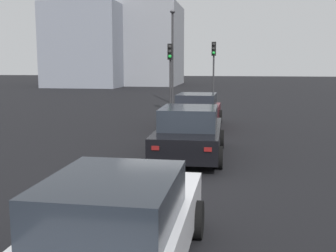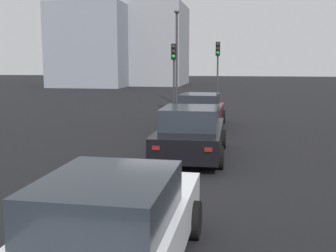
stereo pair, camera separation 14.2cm
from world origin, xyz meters
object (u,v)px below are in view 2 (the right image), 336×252
Objects in this scene: traffic_light_near_left at (174,63)px; street_lamp_kerbside at (177,48)px; car_maroon_lead at (200,111)px; car_white_third at (112,228)px; car_black_second at (191,133)px; traffic_light_near_right at (218,60)px.

traffic_light_near_left is 5.85m from street_lamp_kerbside.
car_maroon_lead is 5.81m from traffic_light_near_left.
car_white_third is at bearing -173.54° from street_lamp_kerbside.
street_lamp_kerbside is (24.53, 2.78, 3.16)m from car_white_third.
street_lamp_kerbside reaches higher than car_black_second.
car_maroon_lead is 1.19× the size of traffic_light_near_left.
car_maroon_lead is 1.01× the size of car_black_second.
traffic_light_near_left is at bearing 22.63° from car_maroon_lead.
street_lamp_kerbside reaches higher than car_maroon_lead.
traffic_light_near_right is at bearing -0.58° from car_maroon_lead.
street_lamp_kerbside is at bearing 7.23° from car_white_third.
car_maroon_lead is at bearing 1.89° from car_black_second.
traffic_light_near_right is at bearing -0.73° from car_black_second.
car_white_third is 1.21× the size of traffic_light_near_left.
car_black_second is at bearing -0.58° from car_white_third.
traffic_light_near_left is 4.79m from traffic_light_near_right.
car_maroon_lead reaches higher than car_white_third.
car_white_third is 24.89m from street_lamp_kerbside.
car_black_second is at bearing 12.42° from traffic_light_near_left.
traffic_light_near_right is (23.04, -0.17, 2.32)m from car_white_third.
traffic_light_near_left is 0.93× the size of traffic_light_near_right.
traffic_light_near_right is (15.39, 0.01, 2.28)m from car_black_second.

